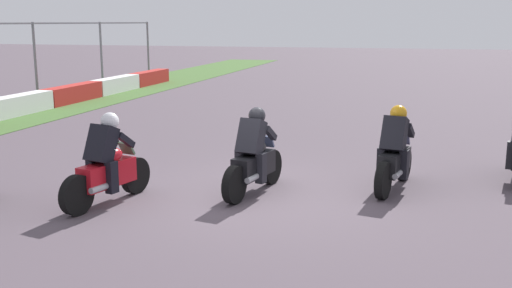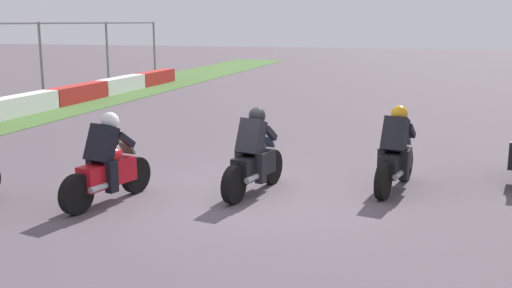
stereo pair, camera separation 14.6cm
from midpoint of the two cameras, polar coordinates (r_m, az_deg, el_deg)
ground_plane at (r=10.49m, az=0.68°, el=-4.85°), size 120.00×120.00×0.00m
rider_lane_b at (r=10.98m, az=13.48°, el=-1.07°), size 2.02×0.64×1.51m
rider_lane_c at (r=10.45m, az=0.20°, el=-1.38°), size 2.02×0.63×1.51m
rider_lane_d at (r=10.17m, az=-13.56°, el=-2.07°), size 2.02×0.64×1.51m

